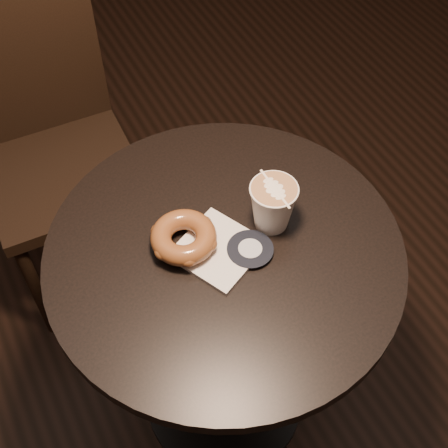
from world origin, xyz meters
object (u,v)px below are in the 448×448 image
Objects in this scene: cafe_table at (224,301)px; latte_cup at (273,206)px; chair at (43,121)px; pastry_bag at (218,250)px; doughnut at (184,237)px.

latte_cup is (0.11, 0.01, 0.25)m from cafe_table.
chair is at bearing 104.21° from cafe_table.
chair is 7.11× the size of pastry_bag.
cafe_table is 5.19× the size of pastry_bag.
pastry_bag is 0.13m from latte_cup.
latte_cup is (0.29, -0.69, 0.23)m from chair.
cafe_table is 0.24m from doughnut.
pastry_bag is (0.17, -0.71, 0.18)m from chair.
doughnut is at bearing 147.40° from cafe_table.
chair is at bearing 112.77° from latte_cup.
pastry_bag is at bearing -37.30° from doughnut.
cafe_table is at bearing -73.39° from chair.
cafe_table is at bearing -173.11° from latte_cup.
latte_cup reaches higher than cafe_table.
cafe_table is 0.73× the size of chair.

